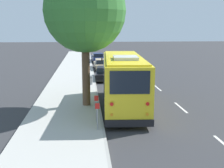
# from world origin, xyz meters

# --- Properties ---
(ground_plane) EXTENTS (160.00, 160.00, 0.00)m
(ground_plane) POSITION_xyz_m (0.00, 0.00, 0.00)
(ground_plane) COLOR #333335
(sidewalk_slab) EXTENTS (80.00, 4.16, 0.15)m
(sidewalk_slab) POSITION_xyz_m (0.00, 3.90, 0.07)
(sidewalk_slab) COLOR #B2AFA8
(sidewalk_slab) RESTS_ON ground
(curb_strip) EXTENTS (80.00, 0.14, 0.15)m
(curb_strip) POSITION_xyz_m (0.00, 1.75, 0.07)
(curb_strip) COLOR #9D9A94
(curb_strip) RESTS_ON ground
(shuttle_bus) EXTENTS (8.80, 2.98, 3.47)m
(shuttle_bus) POSITION_xyz_m (-1.41, 0.21, 1.85)
(shuttle_bus) COLOR yellow
(shuttle_bus) RESTS_ON ground
(parked_sedan_black) EXTENTS (4.43, 2.00, 1.27)m
(parked_sedan_black) POSITION_xyz_m (8.59, 0.70, 0.59)
(parked_sedan_black) COLOR black
(parked_sedan_black) RESTS_ON ground
(parked_sedan_tan) EXTENTS (4.66, 1.90, 1.26)m
(parked_sedan_tan) POSITION_xyz_m (15.35, 0.61, 0.59)
(parked_sedan_tan) COLOR tan
(parked_sedan_tan) RESTS_ON ground
(parked_sedan_navy) EXTENTS (4.75, 1.81, 1.32)m
(parked_sedan_navy) POSITION_xyz_m (22.63, 0.79, 0.62)
(parked_sedan_navy) COLOR #19234C
(parked_sedan_navy) RESTS_ON ground
(street_tree) EXTENTS (5.04, 5.04, 9.16)m
(street_tree) POSITION_xyz_m (-0.90, 2.55, 6.37)
(street_tree) COLOR brown
(street_tree) RESTS_ON sidewalk_slab
(sign_post_near) EXTENTS (0.06, 0.22, 1.34)m
(sign_post_near) POSITION_xyz_m (-5.59, 2.03, 0.84)
(sign_post_near) COLOR gray
(sign_post_near) RESTS_ON sidewalk_slab
(sign_post_far) EXTENTS (0.06, 0.22, 1.41)m
(sign_post_far) POSITION_xyz_m (-4.35, 2.03, 0.88)
(sign_post_far) COLOR gray
(sign_post_far) RESTS_ON sidewalk_slab
(fire_hydrant) EXTENTS (0.22, 0.22, 0.81)m
(fire_hydrant) POSITION_xyz_m (5.44, 2.10, 0.55)
(fire_hydrant) COLOR #99999E
(fire_hydrant) RESTS_ON sidewalk_slab
(lane_stripe_mid) EXTENTS (2.40, 0.14, 0.01)m
(lane_stripe_mid) POSITION_xyz_m (-1.74, -3.50, 0.00)
(lane_stripe_mid) COLOR silver
(lane_stripe_mid) RESTS_ON ground
(lane_stripe_ahead) EXTENTS (2.40, 0.14, 0.01)m
(lane_stripe_ahead) POSITION_xyz_m (4.26, -3.50, 0.00)
(lane_stripe_ahead) COLOR silver
(lane_stripe_ahead) RESTS_ON ground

